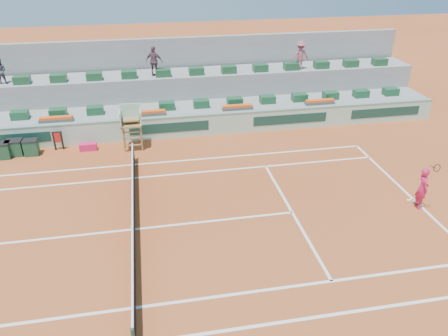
{
  "coord_description": "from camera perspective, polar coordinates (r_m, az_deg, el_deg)",
  "views": [
    {
      "loc": [
        0.9,
        -14.22,
        10.14
      ],
      "look_at": [
        4.0,
        2.5,
        1.0
      ],
      "focal_mm": 35.0,
      "sensor_mm": 36.0,
      "label": 1
    }
  ],
  "objects": [
    {
      "name": "seat_row_lower",
      "position": [
        25.57,
        -11.99,
        7.69
      ],
      "size": [
        32.9,
        0.6,
        0.44
      ],
      "color": "#1A4E2C",
      "rests_on": "seating_tier_lower"
    },
    {
      "name": "spectator_right",
      "position": [
        28.4,
        9.9,
        14.3
      ],
      "size": [
        1.2,
        0.76,
        1.78
      ],
      "primitive_type": "imported",
      "rotation": [
        0.0,
        0.0,
        3.23
      ],
      "color": "#A55263",
      "rests_on": "seating_tier_upper"
    },
    {
      "name": "stadium_back_wall",
      "position": [
        29.23,
        -12.13,
        11.88
      ],
      "size": [
        36.0,
        0.4,
        4.4
      ],
      "primitive_type": "cube",
      "color": "#989895",
      "rests_on": "ground"
    },
    {
      "name": "advertising_hoarding",
      "position": [
        24.64,
        -11.76,
        4.95
      ],
      "size": [
        36.0,
        0.34,
        1.26
      ],
      "color": "#AAD6C1",
      "rests_on": "ground"
    },
    {
      "name": "drink_cooler_a",
      "position": [
        24.65,
        -23.88,
        2.49
      ],
      "size": [
        0.72,
        0.62,
        0.84
      ],
      "color": "#16442D",
      "rests_on": "ground"
    },
    {
      "name": "drink_cooler_b",
      "position": [
        24.98,
        -25.65,
        2.43
      ],
      "size": [
        0.81,
        0.7,
        0.84
      ],
      "color": "#16442D",
      "rests_on": "ground"
    },
    {
      "name": "spectator_left",
      "position": [
        28.23,
        -27.19,
        11.23
      ],
      "size": [
        0.76,
        0.62,
        1.44
      ],
      "primitive_type": "imported",
      "rotation": [
        0.0,
        0.0,
        3.03
      ],
      "color": "#4F4E5C",
      "rests_on": "seating_tier_upper"
    },
    {
      "name": "towel_rack",
      "position": [
        24.64,
        -20.88,
        3.54
      ],
      "size": [
        0.52,
        0.09,
        1.03
      ],
      "color": "black",
      "rests_on": "ground"
    },
    {
      "name": "court_lines",
      "position": [
        17.49,
        -11.58,
        -7.84
      ],
      "size": [
        23.89,
        11.09,
        0.01
      ],
      "color": "white",
      "rests_on": "ground"
    },
    {
      "name": "player_bag",
      "position": [
        24.22,
        -17.32,
        2.66
      ],
      "size": [
        0.88,
        0.39,
        0.39
      ],
      "primitive_type": "cube",
      "color": "#E31D5D",
      "rests_on": "ground"
    },
    {
      "name": "seat_row_upper",
      "position": [
        26.95,
        -12.28,
        11.86
      ],
      "size": [
        32.9,
        0.6,
        0.44
      ],
      "color": "#1A4E2C",
      "rests_on": "seating_tier_upper"
    },
    {
      "name": "spectator_mid",
      "position": [
        26.89,
        -9.1,
        13.59
      ],
      "size": [
        1.13,
        0.81,
        1.78
      ],
      "primitive_type": "imported",
      "rotation": [
        0.0,
        0.0,
        2.73
      ],
      "color": "brown",
      "rests_on": "seating_tier_upper"
    },
    {
      "name": "flower_planters",
      "position": [
        24.95,
        -15.43,
        6.55
      ],
      "size": [
        26.8,
        0.36,
        0.28
      ],
      "color": "#515151",
      "rests_on": "seating_tier_lower"
    },
    {
      "name": "umpire_chair",
      "position": [
        23.37,
        -12.03,
        6.04
      ],
      "size": [
        1.1,
        0.9,
        2.4
      ],
      "color": "olive",
      "rests_on": "ground"
    },
    {
      "name": "seating_tier_lower",
      "position": [
        26.7,
        -11.81,
        6.71
      ],
      "size": [
        36.0,
        4.0,
        1.2
      ],
      "primitive_type": "cube",
      "color": "#989895",
      "rests_on": "ground"
    },
    {
      "name": "drink_cooler_c",
      "position": [
        24.91,
        -26.9,
        2.06
      ],
      "size": [
        0.74,
        0.64,
        0.84
      ],
      "color": "#16442D",
      "rests_on": "ground"
    },
    {
      "name": "ground",
      "position": [
        17.49,
        -11.58,
        -7.85
      ],
      "size": [
        90.0,
        90.0,
        0.0
      ],
      "primitive_type": "plane",
      "color": "#A54820",
      "rests_on": "ground"
    },
    {
      "name": "seating_tier_upper",
      "position": [
        27.97,
        -11.96,
        9.22
      ],
      "size": [
        36.0,
        2.4,
        2.6
      ],
      "primitive_type": "cube",
      "color": "#989895",
      "rests_on": "ground"
    },
    {
      "name": "tennis_player",
      "position": [
        19.75,
        24.51,
        -2.37
      ],
      "size": [
        0.58,
        0.94,
        2.28
      ],
      "color": "#E31D5D",
      "rests_on": "ground"
    },
    {
      "name": "tennis_net",
      "position": [
        17.19,
        -11.74,
        -6.43
      ],
      "size": [
        0.1,
        11.97,
        1.1
      ],
      "color": "black",
      "rests_on": "ground"
    }
  ]
}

